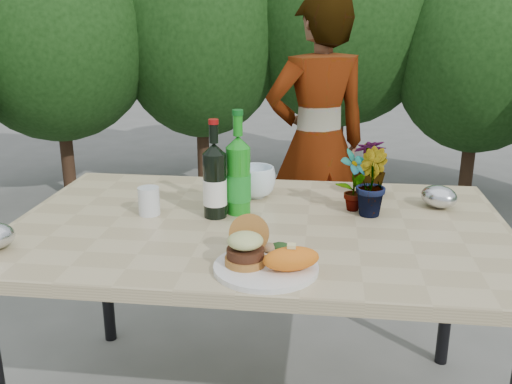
# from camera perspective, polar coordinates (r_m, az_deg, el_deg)

# --- Properties ---
(patio_table) EXTENTS (1.60, 1.00, 0.75)m
(patio_table) POSITION_cam_1_polar(r_m,az_deg,el_deg) (1.88, 0.30, -4.72)
(patio_table) COLOR tan
(patio_table) RESTS_ON ground
(shrub_hedge) EXTENTS (6.84, 5.22, 2.19)m
(shrub_hedge) POSITION_cam_1_polar(r_m,az_deg,el_deg) (3.57, 5.42, 13.73)
(shrub_hedge) COLOR #382316
(shrub_hedge) RESTS_ON ground
(dinner_plate) EXTENTS (0.28, 0.28, 0.01)m
(dinner_plate) POSITION_cam_1_polar(r_m,az_deg,el_deg) (1.53, 1.00, -7.57)
(dinner_plate) COLOR white
(dinner_plate) RESTS_ON patio_table
(burger_stack) EXTENTS (0.11, 0.16, 0.11)m
(burger_stack) POSITION_cam_1_polar(r_m,az_deg,el_deg) (1.53, -0.98, -5.36)
(burger_stack) COLOR #B7722D
(burger_stack) RESTS_ON dinner_plate
(sweet_potato) EXTENTS (0.17, 0.12, 0.06)m
(sweet_potato) POSITION_cam_1_polar(r_m,az_deg,el_deg) (1.49, 3.55, -6.68)
(sweet_potato) COLOR orange
(sweet_potato) RESTS_ON dinner_plate
(grilled_veg) EXTENTS (0.08, 0.05, 0.03)m
(grilled_veg) POSITION_cam_1_polar(r_m,az_deg,el_deg) (1.60, 1.98, -5.54)
(grilled_veg) COLOR olive
(grilled_veg) RESTS_ON dinner_plate
(wine_bottle) EXTENTS (0.08, 0.08, 0.33)m
(wine_bottle) POSITION_cam_1_polar(r_m,az_deg,el_deg) (1.88, -4.15, 1.02)
(wine_bottle) COLOR black
(wine_bottle) RESTS_ON patio_table
(sparkling_water) EXTENTS (0.09, 0.09, 0.35)m
(sparkling_water) POSITION_cam_1_polar(r_m,az_deg,el_deg) (1.91, -1.79, 1.58)
(sparkling_water) COLOR #178319
(sparkling_water) RESTS_ON patio_table
(plastic_cup) EXTENTS (0.07, 0.07, 0.09)m
(plastic_cup) POSITION_cam_1_polar(r_m,az_deg,el_deg) (1.95, -10.65, -0.89)
(plastic_cup) COLOR silver
(plastic_cup) RESTS_ON patio_table
(seedling_left) EXTENTS (0.13, 0.13, 0.21)m
(seedling_left) POSITION_cam_1_polar(r_m,az_deg,el_deg) (1.96, 9.72, 1.12)
(seedling_left) COLOR #2F6021
(seedling_left) RESTS_ON patio_table
(seedling_mid) EXTENTS (0.13, 0.15, 0.23)m
(seedling_mid) POSITION_cam_1_polar(r_m,az_deg,el_deg) (1.93, 11.32, 0.97)
(seedling_mid) COLOR #23561D
(seedling_mid) RESTS_ON patio_table
(seedling_right) EXTENTS (0.14, 0.14, 0.21)m
(seedling_right) POSITION_cam_1_polar(r_m,az_deg,el_deg) (2.15, 11.31, 2.46)
(seedling_right) COLOR #245B1F
(seedling_right) RESTS_ON patio_table
(blue_bowl) EXTENTS (0.16, 0.16, 0.11)m
(blue_bowl) POSITION_cam_1_polar(r_m,az_deg,el_deg) (2.09, -0.03, 1.01)
(blue_bowl) COLOR white
(blue_bowl) RESTS_ON patio_table
(foil_packet_right) EXTENTS (0.17, 0.17, 0.08)m
(foil_packet_right) POSITION_cam_1_polar(r_m,az_deg,el_deg) (2.09, 17.83, -0.44)
(foil_packet_right) COLOR silver
(foil_packet_right) RESTS_ON patio_table
(person) EXTENTS (0.65, 0.55, 1.51)m
(person) POSITION_cam_1_polar(r_m,az_deg,el_deg) (2.94, 6.13, 4.77)
(person) COLOR #A06950
(person) RESTS_ON ground
(terracotta_pot) EXTENTS (0.17, 0.17, 0.14)m
(terracotta_pot) POSITION_cam_1_polar(r_m,az_deg,el_deg) (4.17, -14.96, -1.60)
(terracotta_pot) COLOR #BD6430
(terracotta_pot) RESTS_ON ground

